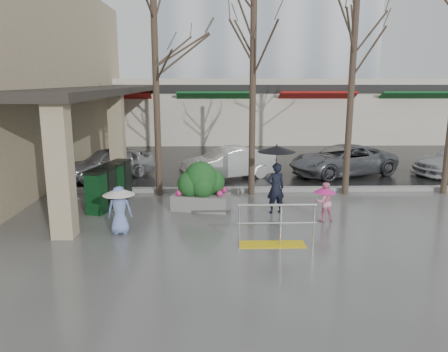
{
  "coord_description": "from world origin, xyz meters",
  "views": [
    {
      "loc": [
        -0.1,
        -11.14,
        3.9
      ],
      "look_at": [
        0.18,
        0.69,
        1.3
      ],
      "focal_mm": 35.0,
      "sensor_mm": 36.0,
      "label": 1
    }
  ],
  "objects_px": {
    "tree_mideast": "(354,50)",
    "child_blue": "(119,205)",
    "child_pink": "(324,199)",
    "car_b": "(229,163)",
    "handrail": "(275,230)",
    "tree_west": "(155,43)",
    "tree_midwest": "(253,38)",
    "car_c": "(342,160)",
    "news_boxes": "(110,185)",
    "car_a": "(109,163)",
    "planter": "(201,187)",
    "woman": "(276,172)"
  },
  "relations": [
    {
      "from": "handrail",
      "to": "car_c",
      "type": "xyz_separation_m",
      "value": [
        3.92,
        7.94,
        0.25
      ]
    },
    {
      "from": "tree_west",
      "to": "child_pink",
      "type": "height_order",
      "value": "tree_west"
    },
    {
      "from": "car_c",
      "to": "handrail",
      "type": "bearing_deg",
      "value": -46.38
    },
    {
      "from": "tree_mideast",
      "to": "car_a",
      "type": "relative_size",
      "value": 1.76
    },
    {
      "from": "car_a",
      "to": "tree_midwest",
      "type": "bearing_deg",
      "value": 29.17
    },
    {
      "from": "handrail",
      "to": "news_boxes",
      "type": "xyz_separation_m",
      "value": [
        -4.76,
        3.56,
        0.28
      ]
    },
    {
      "from": "planter",
      "to": "child_pink",
      "type": "bearing_deg",
      "value": -19.56
    },
    {
      "from": "tree_west",
      "to": "tree_mideast",
      "type": "distance_m",
      "value": 6.5
    },
    {
      "from": "child_blue",
      "to": "planter",
      "type": "height_order",
      "value": "planter"
    },
    {
      "from": "tree_west",
      "to": "woman",
      "type": "distance_m",
      "value": 5.77
    },
    {
      "from": "child_pink",
      "to": "planter",
      "type": "height_order",
      "value": "planter"
    },
    {
      "from": "tree_mideast",
      "to": "news_boxes",
      "type": "height_order",
      "value": "tree_mideast"
    },
    {
      "from": "tree_west",
      "to": "planter",
      "type": "relative_size",
      "value": 3.66
    },
    {
      "from": "handrail",
      "to": "car_a",
      "type": "bearing_deg",
      "value": 127.12
    },
    {
      "from": "tree_mideast",
      "to": "car_b",
      "type": "relative_size",
      "value": 1.7
    },
    {
      "from": "tree_midwest",
      "to": "tree_mideast",
      "type": "height_order",
      "value": "tree_midwest"
    },
    {
      "from": "tree_west",
      "to": "car_c",
      "type": "height_order",
      "value": "tree_west"
    },
    {
      "from": "handrail",
      "to": "child_blue",
      "type": "relative_size",
      "value": 1.51
    },
    {
      "from": "tree_west",
      "to": "child_blue",
      "type": "xyz_separation_m",
      "value": [
        -0.54,
        -3.89,
        -4.31
      ]
    },
    {
      "from": "tree_mideast",
      "to": "car_b",
      "type": "height_order",
      "value": "tree_mideast"
    },
    {
      "from": "tree_mideast",
      "to": "child_blue",
      "type": "xyz_separation_m",
      "value": [
        -7.04,
        -3.89,
        -4.09
      ]
    },
    {
      "from": "tree_west",
      "to": "planter",
      "type": "xyz_separation_m",
      "value": [
        1.5,
        -1.74,
        -4.37
      ]
    },
    {
      "from": "tree_mideast",
      "to": "woman",
      "type": "relative_size",
      "value": 3.12
    },
    {
      "from": "woman",
      "to": "planter",
      "type": "bearing_deg",
      "value": -25.38
    },
    {
      "from": "child_pink",
      "to": "car_c",
      "type": "xyz_separation_m",
      "value": [
        2.28,
        6.13,
        -0.0
      ]
    },
    {
      "from": "tree_mideast",
      "to": "handrail",
      "type": "bearing_deg",
      "value": -123.19
    },
    {
      "from": "handrail",
      "to": "car_a",
      "type": "xyz_separation_m",
      "value": [
        -5.75,
        7.6,
        0.25
      ]
    },
    {
      "from": "woman",
      "to": "handrail",
      "type": "bearing_deg",
      "value": 67.81
    },
    {
      "from": "tree_west",
      "to": "child_pink",
      "type": "distance_m",
      "value": 7.33
    },
    {
      "from": "car_a",
      "to": "tree_mideast",
      "type": "bearing_deg",
      "value": 38.28
    },
    {
      "from": "car_a",
      "to": "news_boxes",
      "type": "bearing_deg",
      "value": -20.51
    },
    {
      "from": "news_boxes",
      "to": "car_c",
      "type": "height_order",
      "value": "news_boxes"
    },
    {
      "from": "handrail",
      "to": "child_pink",
      "type": "relative_size",
      "value": 1.69
    },
    {
      "from": "handrail",
      "to": "news_boxes",
      "type": "relative_size",
      "value": 0.79
    },
    {
      "from": "tree_midwest",
      "to": "car_c",
      "type": "bearing_deg",
      "value": 37.58
    },
    {
      "from": "woman",
      "to": "tree_mideast",
      "type": "bearing_deg",
      "value": -155.7
    },
    {
      "from": "woman",
      "to": "tree_west",
      "type": "bearing_deg",
      "value": -44.47
    },
    {
      "from": "car_a",
      "to": "car_c",
      "type": "xyz_separation_m",
      "value": [
        9.67,
        0.34,
        0.0
      ]
    },
    {
      "from": "tree_mideast",
      "to": "car_b",
      "type": "xyz_separation_m",
      "value": [
        -4.0,
        2.62,
        -4.23
      ]
    },
    {
      "from": "tree_mideast",
      "to": "child_pink",
      "type": "height_order",
      "value": "tree_mideast"
    },
    {
      "from": "tree_midwest",
      "to": "woman",
      "type": "xyz_separation_m",
      "value": [
        0.53,
        -2.19,
        -3.96
      ]
    },
    {
      "from": "handrail",
      "to": "child_pink",
      "type": "distance_m",
      "value": 2.46
    },
    {
      "from": "child_pink",
      "to": "car_a",
      "type": "height_order",
      "value": "car_a"
    },
    {
      "from": "child_blue",
      "to": "child_pink",
      "type": "bearing_deg",
      "value": -175.47
    },
    {
      "from": "child_pink",
      "to": "car_c",
      "type": "height_order",
      "value": "car_c"
    },
    {
      "from": "child_pink",
      "to": "tree_mideast",
      "type": "bearing_deg",
      "value": -128.12
    },
    {
      "from": "car_c",
      "to": "child_blue",
      "type": "bearing_deg",
      "value": -68.17
    },
    {
      "from": "tree_mideast",
      "to": "tree_west",
      "type": "bearing_deg",
      "value": -180.0
    },
    {
      "from": "woman",
      "to": "child_pink",
      "type": "relative_size",
      "value": 1.86
    },
    {
      "from": "child_blue",
      "to": "tree_west",
      "type": "bearing_deg",
      "value": -102.62
    }
  ]
}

